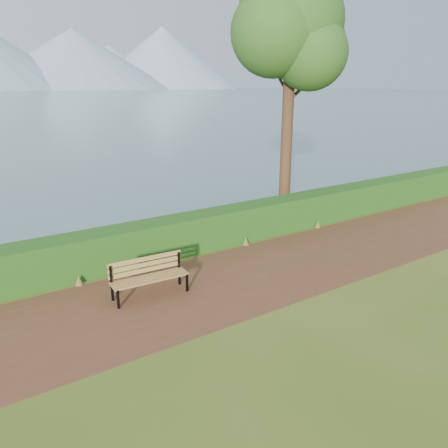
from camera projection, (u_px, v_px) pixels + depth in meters
ground at (243, 284)px, 10.19m from camera, size 140.00×140.00×0.00m
path at (235, 279)px, 10.43m from camera, size 40.00×3.40×0.01m
hedge at (188, 233)px, 12.10m from camera, size 32.00×0.85×1.00m
bench at (148, 274)px, 9.54m from camera, size 1.71×0.60×0.85m
tree at (291, 28)px, 13.71m from camera, size 4.26×3.52×8.24m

